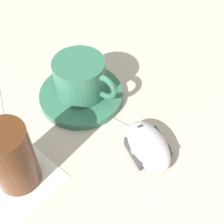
% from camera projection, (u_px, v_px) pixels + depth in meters
% --- Properties ---
extents(ground_plane, '(3.00, 3.00, 0.00)m').
position_uv_depth(ground_plane, '(28.00, 136.00, 0.52)').
color(ground_plane, '#B2A899').
extents(saucer, '(0.15, 0.15, 0.01)m').
position_uv_depth(saucer, '(81.00, 95.00, 0.57)').
color(saucer, '#2D664C').
rests_on(saucer, ground).
extents(coffee_cup, '(0.12, 0.09, 0.07)m').
position_uv_depth(coffee_cup, '(81.00, 78.00, 0.54)').
color(coffee_cup, '#2D664C').
rests_on(coffee_cup, saucer).
extents(computer_mouse, '(0.11, 0.08, 0.04)m').
position_uv_depth(computer_mouse, '(148.00, 146.00, 0.48)').
color(computer_mouse, silver).
rests_on(computer_mouse, ground).
extents(mouse_cable, '(0.23, 0.02, 0.00)m').
position_uv_depth(mouse_cable, '(89.00, 92.00, 0.58)').
color(mouse_cable, gray).
rests_on(mouse_cable, ground).
extents(napkin_under_glass, '(0.13, 0.13, 0.00)m').
position_uv_depth(napkin_under_glass, '(18.00, 180.00, 0.46)').
color(napkin_under_glass, silver).
rests_on(napkin_under_glass, ground).
extents(drinking_glass, '(0.06, 0.06, 0.11)m').
position_uv_depth(drinking_glass, '(11.00, 158.00, 0.42)').
color(drinking_glass, '#4C2814').
rests_on(drinking_glass, napkin_under_glass).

